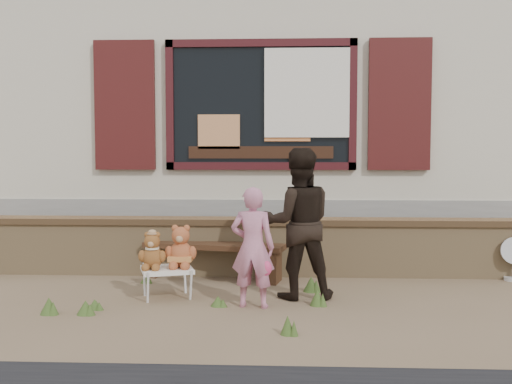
{
  "coord_description": "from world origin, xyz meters",
  "views": [
    {
      "loc": [
        0.3,
        -5.94,
        1.46
      ],
      "look_at": [
        0.0,
        0.6,
        1.0
      ],
      "focal_mm": 42.0,
      "sensor_mm": 36.0,
      "label": 1
    }
  ],
  "objects_px": {
    "child": "(253,247)",
    "teddy_bear_right": "(181,246)",
    "folding_chair": "(167,271)",
    "teddy_bear_left": "(152,250)",
    "bench": "(214,253)",
    "adult": "(298,223)"
  },
  "relations": [
    {
      "from": "child",
      "to": "teddy_bear_right",
      "type": "bearing_deg",
      "value": -18.53
    },
    {
      "from": "folding_chair",
      "to": "child",
      "type": "xyz_separation_m",
      "value": [
        0.86,
        -0.31,
        0.29
      ]
    },
    {
      "from": "teddy_bear_left",
      "to": "teddy_bear_right",
      "type": "relative_size",
      "value": 0.86
    },
    {
      "from": "teddy_bear_right",
      "to": "child",
      "type": "bearing_deg",
      "value": -43.98
    },
    {
      "from": "folding_chair",
      "to": "teddy_bear_left",
      "type": "xyz_separation_m",
      "value": [
        -0.13,
        -0.04,
        0.21
      ]
    },
    {
      "from": "bench",
      "to": "adult",
      "type": "height_order",
      "value": "adult"
    },
    {
      "from": "bench",
      "to": "teddy_bear_left",
      "type": "xyz_separation_m",
      "value": [
        -0.5,
        -0.92,
        0.18
      ]
    },
    {
      "from": "adult",
      "to": "bench",
      "type": "bearing_deg",
      "value": -48.02
    },
    {
      "from": "folding_chair",
      "to": "bench",
      "type": "bearing_deg",
      "value": 49.37
    },
    {
      "from": "child",
      "to": "adult",
      "type": "bearing_deg",
      "value": -131.31
    },
    {
      "from": "bench",
      "to": "folding_chair",
      "type": "distance_m",
      "value": 0.95
    },
    {
      "from": "folding_chair",
      "to": "child",
      "type": "distance_m",
      "value": 0.96
    },
    {
      "from": "folding_chair",
      "to": "adult",
      "type": "xyz_separation_m",
      "value": [
        1.29,
        0.07,
        0.47
      ]
    },
    {
      "from": "bench",
      "to": "teddy_bear_left",
      "type": "distance_m",
      "value": 1.06
    },
    {
      "from": "teddy_bear_right",
      "to": "adult",
      "type": "xyz_separation_m",
      "value": [
        1.16,
        0.02,
        0.23
      ]
    },
    {
      "from": "child",
      "to": "adult",
      "type": "height_order",
      "value": "adult"
    },
    {
      "from": "child",
      "to": "adult",
      "type": "distance_m",
      "value": 0.6
    },
    {
      "from": "folding_chair",
      "to": "teddy_bear_left",
      "type": "height_order",
      "value": "teddy_bear_left"
    },
    {
      "from": "teddy_bear_left",
      "to": "adult",
      "type": "relative_size",
      "value": 0.25
    },
    {
      "from": "bench",
      "to": "teddy_bear_right",
      "type": "bearing_deg",
      "value": -93.1
    },
    {
      "from": "child",
      "to": "adult",
      "type": "relative_size",
      "value": 0.76
    },
    {
      "from": "folding_chair",
      "to": "adult",
      "type": "relative_size",
      "value": 0.4
    }
  ]
}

